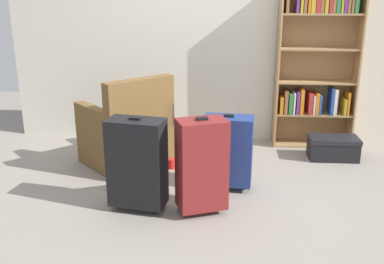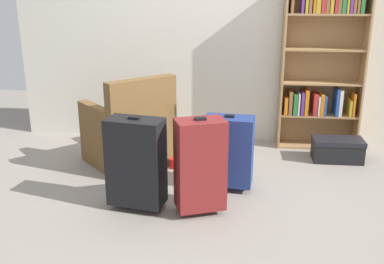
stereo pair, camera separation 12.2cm
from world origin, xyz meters
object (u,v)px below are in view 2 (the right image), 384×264
at_px(bookshelf, 322,61).
at_px(armchair, 130,133).
at_px(suitcase_navy_blue, 229,151).
at_px(suitcase_black, 136,162).
at_px(suitcase_dark_red, 200,165).
at_px(storage_box, 337,149).
at_px(mug, 174,163).

xyz_separation_m(bookshelf, armchair, (-1.92, -0.73, -0.63)).
bearing_deg(suitcase_navy_blue, suitcase_black, -147.79).
relative_size(armchair, suitcase_dark_red, 1.28).
bearing_deg(storage_box, suitcase_navy_blue, -144.37).
height_order(mug, suitcase_navy_blue, suitcase_navy_blue).
relative_size(suitcase_navy_blue, suitcase_black, 0.88).
bearing_deg(mug, suitcase_black, -101.11).
bearing_deg(mug, suitcase_navy_blue, -37.15).
xyz_separation_m(bookshelf, suitcase_black, (-1.64, -1.67, -0.55)).
xyz_separation_m(storage_box, suitcase_navy_blue, (-1.09, -0.78, 0.23)).
xyz_separation_m(armchair, suitcase_black, (0.28, -0.93, 0.08)).
bearing_deg(suitcase_black, armchair, 106.69).
bearing_deg(suitcase_dark_red, bookshelf, 55.98).
height_order(bookshelf, storage_box, bookshelf).
relative_size(bookshelf, storage_box, 3.56).
bearing_deg(suitcase_black, bookshelf, 45.49).
height_order(mug, suitcase_black, suitcase_black).
relative_size(armchair, suitcase_navy_blue, 1.48).
bearing_deg(bookshelf, suitcase_dark_red, -124.02).
height_order(bookshelf, suitcase_dark_red, bookshelf).
relative_size(bookshelf, suitcase_black, 2.32).
bearing_deg(storage_box, mug, -167.11).
height_order(storage_box, suitcase_navy_blue, suitcase_navy_blue).
xyz_separation_m(armchair, mug, (0.45, -0.08, -0.27)).
distance_m(suitcase_dark_red, suitcase_navy_blue, 0.51).
bearing_deg(storage_box, suitcase_dark_red, -136.12).
height_order(mug, storage_box, storage_box).
distance_m(suitcase_navy_blue, suitcase_black, 0.83).
distance_m(mug, storage_box, 1.67).
xyz_separation_m(armchair, suitcase_dark_red, (0.78, -0.95, 0.09)).
relative_size(storage_box, suitcase_dark_red, 0.64).
bearing_deg(suitcase_navy_blue, bookshelf, 52.64).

